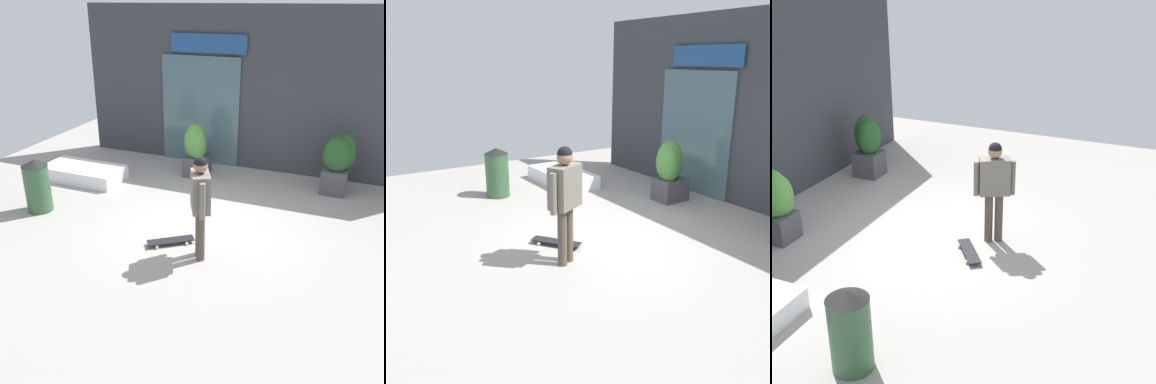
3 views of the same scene
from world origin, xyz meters
TOP-DOWN VIEW (x-y plane):
  - ground_plane at (0.00, 0.00)m, footprint 12.00×12.00m
  - skateboarder at (0.31, -0.98)m, footprint 0.44×0.59m
  - skateboard at (-0.28, -0.81)m, footprint 0.73×0.62m
  - planter_box_left at (2.00, 2.41)m, footprint 0.63×0.60m
  - planter_box_right at (-1.02, 2.20)m, footprint 0.53×0.62m
  - trash_bin at (-3.11, -0.60)m, footprint 0.48×0.48m

SIDE VIEW (x-z plane):
  - ground_plane at x=0.00m, z-range 0.00..0.00m
  - skateboard at x=-0.28m, z-range 0.02..0.10m
  - trash_bin at x=-3.11m, z-range 0.00..1.02m
  - planter_box_right at x=-1.02m, z-range 0.02..1.23m
  - planter_box_left at x=2.00m, z-range 0.06..1.30m
  - skateboarder at x=0.31m, z-range 0.19..1.85m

